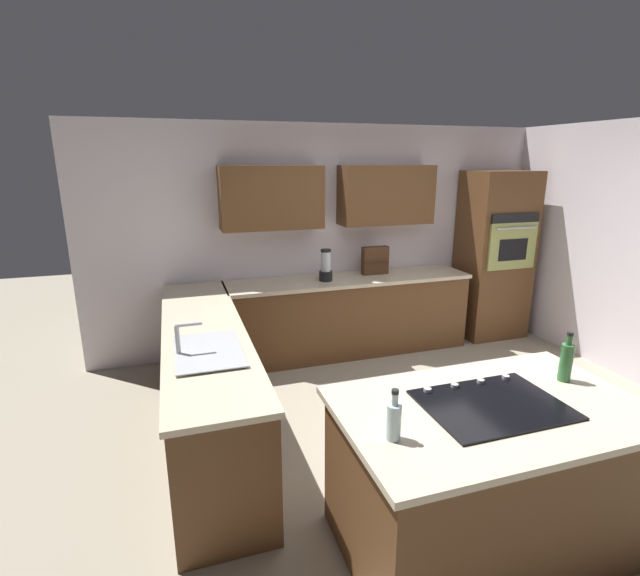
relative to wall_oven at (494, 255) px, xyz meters
name	(u,v)px	position (x,y,z in m)	size (l,w,h in m)	color
ground_plane	(431,424)	(1.85, 1.72, -1.04)	(14.00, 14.00, 0.00)	#9E937F
wall_back	(343,228)	(1.92, -0.33, 0.38)	(6.00, 0.44, 2.60)	silver
wall_left	(639,253)	(-0.60, 1.42, 0.26)	(0.10, 4.00, 2.60)	silver
lower_cabinets_back	(349,317)	(1.95, 0.00, -0.61)	(2.80, 0.60, 0.86)	brown
countertop_back	(349,279)	(1.95, 0.00, -0.16)	(2.84, 0.64, 0.04)	beige
lower_cabinets_side	(207,381)	(3.67, 1.17, -0.61)	(0.60, 2.90, 0.86)	brown
countertop_side	(203,330)	(3.67, 1.17, -0.16)	(0.64, 2.94, 0.04)	beige
island_base	(484,479)	(2.25, 2.92, -0.61)	(1.62, 0.95, 0.86)	brown
island_top	(492,409)	(2.25, 2.92, -0.16)	(1.70, 1.03, 0.04)	beige
wall_oven	(494,255)	(0.00, 0.00, 0.00)	(0.80, 0.66, 2.08)	brown
sink_unit	(207,350)	(3.68, 1.69, -0.12)	(0.46, 0.70, 0.23)	#515456
cooktop	(492,404)	(2.25, 2.91, -0.13)	(0.76, 0.56, 0.03)	black
blender	(326,267)	(2.25, 0.03, 0.01)	(0.15, 0.15, 0.35)	black
spice_rack	(375,260)	(1.60, -0.08, 0.02)	(0.31, 0.11, 0.33)	#472B19
oil_bottle	(394,420)	(2.91, 3.03, -0.04)	(0.07, 0.07, 0.26)	silver
second_bottle	(566,361)	(1.64, 2.79, -0.01)	(0.07, 0.07, 0.31)	#336B38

